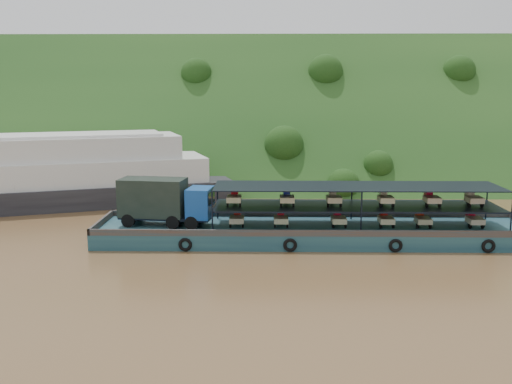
{
  "coord_description": "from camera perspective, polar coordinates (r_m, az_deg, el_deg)",
  "views": [
    {
      "loc": [
        -1.18,
        -46.8,
        12.36
      ],
      "look_at": [
        -2.0,
        3.0,
        3.2
      ],
      "focal_mm": 40.0,
      "sensor_mm": 36.0,
      "label": 1
    }
  ],
  "objects": [
    {
      "name": "ground",
      "position": [
        48.41,
        2.32,
        -4.38
      ],
      "size": [
        160.0,
        160.0,
        0.0
      ],
      "primitive_type": "plane",
      "color": "brown",
      "rests_on": "ground"
    },
    {
      "name": "hillside",
      "position": [
        83.72,
        1.74,
        1.93
      ],
      "size": [
        140.0,
        39.6,
        39.6
      ],
      "primitive_type": "cube",
      "rotation": [
        0.79,
        0.0,
        0.0
      ],
      "color": "#163B15",
      "rests_on": "ground"
    },
    {
      "name": "passenger_ferry",
      "position": [
        64.14,
        -19.48,
        1.67
      ],
      "size": [
        38.23,
        21.05,
        7.54
      ],
      "rotation": [
        0.0,
        0.0,
        0.34
      ],
      "color": "black",
      "rests_on": "ground"
    },
    {
      "name": "cargo_barge",
      "position": [
        46.83,
        3.84,
        -3.3
      ],
      "size": [
        35.0,
        7.18,
        5.04
      ],
      "color": "#133345",
      "rests_on": "ground"
    }
  ]
}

